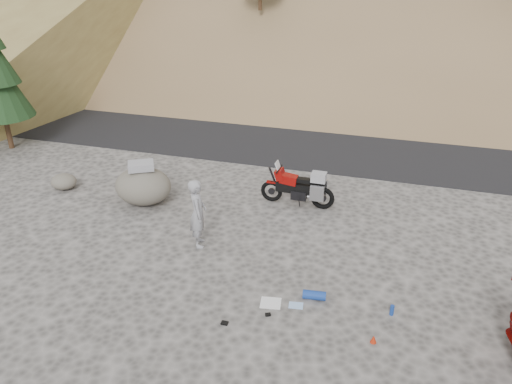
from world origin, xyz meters
TOP-DOWN VIEW (x-y plane):
  - ground at (0.00, 0.00)m, footprint 140.00×140.00m
  - road at (0.00, 9.00)m, footprint 120.00×7.00m
  - motorcycle at (0.45, 3.03)m, footprint 2.20×0.64m
  - man at (-1.54, 0.18)m, footprint 0.64×0.77m
  - boulder at (-3.99, 1.87)m, footprint 2.01×1.85m
  - small_rock at (-6.86, 2.01)m, footprint 0.94×0.88m
  - gear_white_cloth at (0.82, -1.58)m, footprint 0.49×0.45m
  - gear_blue_mat at (1.67, -1.17)m, footprint 0.51×0.25m
  - gear_bottle at (3.29, -1.23)m, footprint 0.09×0.09m
  - gear_funnel at (3.00, -2.15)m, footprint 0.15×0.15m
  - gear_glove_a at (0.10, -2.48)m, footprint 0.14×0.10m
  - gear_glove_b at (0.87, -1.97)m, footprint 0.14×0.12m
  - gear_blue_cloth at (1.35, -1.51)m, footprint 0.33×0.26m

SIDE VIEW (x-z plane):
  - ground at x=0.00m, z-range 0.00..0.00m
  - road at x=0.00m, z-range -0.03..0.03m
  - man at x=-1.54m, z-range -0.89..0.89m
  - gear_blue_cloth at x=1.35m, z-range 0.00..0.01m
  - gear_white_cloth at x=0.82m, z-range 0.00..0.01m
  - gear_glove_b at x=0.87m, z-range 0.00..0.04m
  - gear_glove_a at x=0.10m, z-range 0.00..0.04m
  - gear_funnel at x=3.00m, z-range 0.00..0.16m
  - gear_blue_mat at x=1.67m, z-range 0.00..0.20m
  - gear_bottle at x=3.29m, z-range 0.00..0.23m
  - small_rock at x=-6.86m, z-range 0.00..0.48m
  - boulder at x=-3.99m, z-range -0.08..1.18m
  - motorcycle at x=0.45m, z-range -0.10..1.21m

